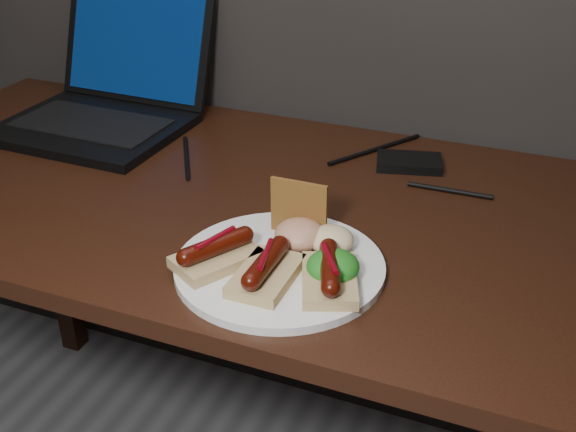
% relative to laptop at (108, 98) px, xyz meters
% --- Properties ---
extents(desk, '(1.40, 0.70, 0.75)m').
position_rel_laptop_xyz_m(desk, '(0.35, -0.19, -0.14)').
color(desk, black).
rests_on(desk, ground).
extents(laptop, '(0.35, 0.37, 0.25)m').
position_rel_laptop_xyz_m(laptop, '(0.00, 0.00, 0.00)').
color(laptop, black).
rests_on(laptop, desk).
extents(hard_drive, '(0.13, 0.10, 0.02)m').
position_rel_laptop_xyz_m(hard_drive, '(0.62, 0.02, -0.04)').
color(hard_drive, black).
rests_on(hard_drive, desk).
extents(desk_cables, '(0.91, 0.36, 0.01)m').
position_rel_laptop_xyz_m(desk_cables, '(0.31, -0.05, -0.05)').
color(desk_cables, black).
rests_on(desk_cables, desk).
extents(plate, '(0.32, 0.32, 0.01)m').
position_rel_laptop_xyz_m(plate, '(0.53, -0.38, -0.05)').
color(plate, white).
rests_on(plate, desk).
extents(bread_sausage_left, '(0.12, 0.13, 0.04)m').
position_rel_laptop_xyz_m(bread_sausage_left, '(0.45, -0.41, -0.02)').
color(bread_sausage_left, '#D3B97C').
rests_on(bread_sausage_left, plate).
extents(bread_sausage_center, '(0.07, 0.12, 0.04)m').
position_rel_laptop_xyz_m(bread_sausage_center, '(0.53, -0.42, -0.02)').
color(bread_sausage_center, '#D3B97C').
rests_on(bread_sausage_center, plate).
extents(bread_sausage_right, '(0.11, 0.13, 0.04)m').
position_rel_laptop_xyz_m(bread_sausage_right, '(0.61, -0.40, -0.02)').
color(bread_sausage_right, '#D3B97C').
rests_on(bread_sausage_right, plate).
extents(crispbread, '(0.09, 0.01, 0.08)m').
position_rel_laptop_xyz_m(crispbread, '(0.53, -0.29, 0.00)').
color(crispbread, olive).
rests_on(crispbread, plate).
extents(salad_greens, '(0.07, 0.07, 0.04)m').
position_rel_laptop_xyz_m(salad_greens, '(0.61, -0.39, -0.02)').
color(salad_greens, '#145010').
rests_on(salad_greens, plate).
extents(salsa_mound, '(0.07, 0.07, 0.04)m').
position_rel_laptop_xyz_m(salsa_mound, '(0.54, -0.33, -0.02)').
color(salsa_mound, maroon).
rests_on(salsa_mound, plate).
extents(coleslaw_mound, '(0.06, 0.06, 0.04)m').
position_rel_laptop_xyz_m(coleslaw_mound, '(0.59, -0.32, -0.02)').
color(coleslaw_mound, silver).
rests_on(coleslaw_mound, plate).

